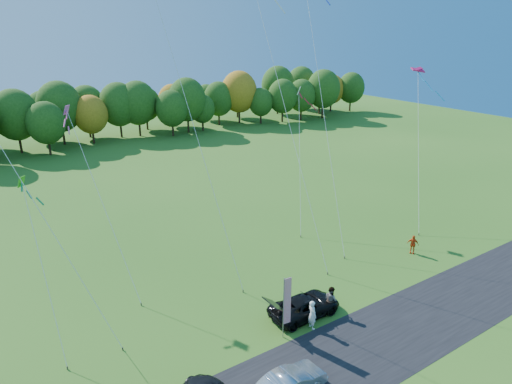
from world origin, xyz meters
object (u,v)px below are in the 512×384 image
person_east (413,244)px  silver_sedan (289,384)px  feather_flag (287,301)px  black_suv (305,306)px

person_east → silver_sedan: bearing=-104.1°
silver_sedan → feather_flag: (2.73, 3.89, 1.82)m
silver_sedan → feather_flag: size_ratio=1.03×
black_suv → feather_flag: size_ratio=1.19×
person_east → feather_flag: (-15.38, -2.87, 1.71)m
black_suv → person_east: 13.15m
person_east → black_suv: bearing=-116.7°
silver_sedan → person_east: size_ratio=2.63×
black_suv → silver_sedan: silver_sedan is taller
person_east → feather_flag: 15.74m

